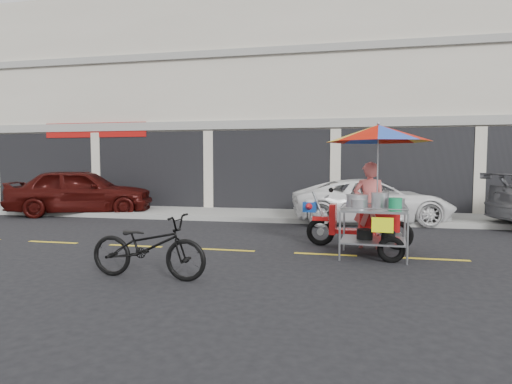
% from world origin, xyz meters
% --- Properties ---
extents(ground, '(90.00, 90.00, 0.00)m').
position_xyz_m(ground, '(0.00, 0.00, 0.00)').
color(ground, black).
extents(sidewalk, '(45.00, 3.00, 0.15)m').
position_xyz_m(sidewalk, '(0.00, 5.50, 0.07)').
color(sidewalk, gray).
rests_on(sidewalk, ground).
extents(shophouse_block, '(36.00, 8.11, 10.40)m').
position_xyz_m(shophouse_block, '(2.82, 10.59, 4.24)').
color(shophouse_block, beige).
rests_on(shophouse_block, ground).
extents(centerline, '(42.00, 0.10, 0.01)m').
position_xyz_m(centerline, '(0.00, 0.00, 0.00)').
color(centerline, gold).
rests_on(centerline, ground).
extents(maroon_sedan, '(5.00, 3.36, 1.58)m').
position_xyz_m(maroon_sedan, '(-8.42, 4.66, 0.79)').
color(maroon_sedan, '#320907').
rests_on(maroon_sedan, ground).
extents(white_pickup, '(4.95, 2.98, 1.29)m').
position_xyz_m(white_pickup, '(1.11, 4.69, 0.64)').
color(white_pickup, white).
rests_on(white_pickup, ground).
extents(near_bicycle, '(1.92, 0.74, 1.00)m').
position_xyz_m(near_bicycle, '(-2.58, -2.28, 0.50)').
color(near_bicycle, black).
rests_on(near_bicycle, ground).
extents(food_vendor_rig, '(2.52, 2.15, 2.54)m').
position_xyz_m(food_vendor_rig, '(0.88, 0.31, 1.60)').
color(food_vendor_rig, black).
rests_on(food_vendor_rig, ground).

